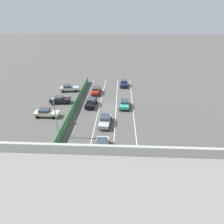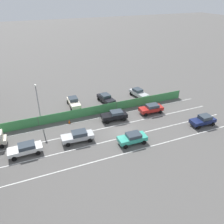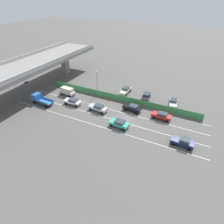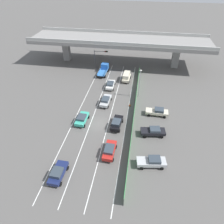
% 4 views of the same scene
% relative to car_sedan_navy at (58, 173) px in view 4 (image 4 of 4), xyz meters
% --- Properties ---
extents(ground_plane, '(300.00, 300.00, 0.00)m').
position_rel_car_sedan_navy_xyz_m(ground_plane, '(3.53, 13.07, -0.91)').
color(ground_plane, '#565451').
extents(lane_line_left_edge, '(0.14, 45.76, 0.01)m').
position_rel_car_sedan_navy_xyz_m(lane_line_left_edge, '(-1.80, 17.95, -0.90)').
color(lane_line_left_edge, silver).
rests_on(lane_line_left_edge, ground).
extents(lane_line_mid_left, '(0.14, 45.76, 0.01)m').
position_rel_car_sedan_navy_xyz_m(lane_line_mid_left, '(1.76, 17.95, -0.90)').
color(lane_line_mid_left, silver).
rests_on(lane_line_mid_left, ground).
extents(lane_line_mid_right, '(0.14, 45.76, 0.01)m').
position_rel_car_sedan_navy_xyz_m(lane_line_mid_right, '(5.31, 17.95, -0.90)').
color(lane_line_mid_right, silver).
rests_on(lane_line_mid_right, ground).
extents(lane_line_right_edge, '(0.14, 45.76, 0.01)m').
position_rel_car_sedan_navy_xyz_m(lane_line_right_edge, '(8.87, 17.95, -0.90)').
color(lane_line_right_edge, silver).
rests_on(lane_line_right_edge, ground).
extents(elevated_overpass, '(53.12, 11.72, 8.51)m').
position_rel_car_sedan_navy_xyz_m(elevated_overpass, '(3.53, 42.84, 5.98)').
color(elevated_overpass, gray).
rests_on(elevated_overpass, ground).
extents(green_fence, '(0.10, 41.86, 1.65)m').
position_rel_car_sedan_navy_xyz_m(green_fence, '(10.24, 17.95, -0.08)').
color(green_fence, '#3D8E4C').
rests_on(green_fence, ground).
extents(car_sedan_navy, '(2.09, 4.25, 1.67)m').
position_rel_car_sedan_navy_xyz_m(car_sedan_navy, '(0.00, 0.00, 0.00)').
color(car_sedan_navy, navy).
rests_on(car_sedan_navy, ground).
extents(car_sedan_silver, '(2.22, 4.77, 1.60)m').
position_rel_car_sedan_navy_xyz_m(car_sedan_silver, '(3.52, 20.12, -0.02)').
color(car_sedan_silver, '#B7BABC').
rests_on(car_sedan_silver, ground).
extents(car_sedan_red, '(2.08, 4.34, 1.61)m').
position_rel_car_sedan_navy_xyz_m(car_sedan_red, '(6.88, 5.64, 0.00)').
color(car_sedan_red, red).
rests_on(car_sedan_red, ground).
extents(car_taxi_teal, '(2.18, 4.27, 1.57)m').
position_rel_car_sedan_navy_xyz_m(car_taxi_teal, '(-0.01, 12.99, -0.02)').
color(car_taxi_teal, teal).
rests_on(car_taxi_teal, ground).
extents(car_sedan_white, '(2.10, 4.50, 1.53)m').
position_rel_car_sedan_navy_xyz_m(car_sedan_white, '(3.38, 27.44, -0.04)').
color(car_sedan_white, white).
rests_on(car_sedan_white, ground).
extents(car_van_cream, '(2.23, 4.44, 2.13)m').
position_rel_car_sedan_navy_xyz_m(car_van_cream, '(7.00, 31.92, 0.30)').
color(car_van_cream, beige).
rests_on(car_van_cream, ground).
extents(car_sedan_black, '(2.28, 4.51, 1.65)m').
position_rel_car_sedan_navy_xyz_m(car_sedan_black, '(7.08, 12.75, 0.01)').
color(car_sedan_black, black).
rests_on(car_sedan_black, ground).
extents(flatbed_truck_blue, '(2.54, 5.90, 2.41)m').
position_rel_car_sedan_navy_xyz_m(flatbed_truck_blue, '(0.18, 35.49, 0.34)').
color(flatbed_truck_blue, black).
rests_on(flatbed_truck_blue, ground).
extents(parked_wagon_silver, '(4.82, 2.51, 1.65)m').
position_rel_car_sedan_navy_xyz_m(parked_wagon_silver, '(13.91, 4.39, -0.01)').
color(parked_wagon_silver, '#B2B5B7').
rests_on(parked_wagon_silver, ground).
extents(parked_sedan_dark, '(4.74, 2.50, 1.59)m').
position_rel_car_sedan_navy_xyz_m(parked_sedan_dark, '(14.15, 11.53, -0.02)').
color(parked_sedan_dark, black).
rests_on(parked_sedan_dark, ground).
extents(parked_sedan_cream, '(4.68, 2.08, 1.63)m').
position_rel_car_sedan_navy_xyz_m(parked_sedan_cream, '(15.02, 17.78, -0.02)').
color(parked_sedan_cream, beige).
rests_on(parked_sedan_cream, ground).
extents(traffic_light, '(4.02, 0.75, 5.40)m').
position_rel_car_sedan_navy_xyz_m(traffic_light, '(-1.76, 38.60, 2.96)').
color(traffic_light, '#47474C').
rests_on(traffic_light, ground).
extents(street_lamp, '(0.60, 0.36, 6.97)m').
position_rel_car_sedan_navy_xyz_m(street_lamp, '(10.72, 24.42, 3.33)').
color(street_lamp, gray).
rests_on(street_lamp, ground).
extents(traffic_cone, '(0.47, 0.47, 0.72)m').
position_rel_car_sedan_navy_xyz_m(traffic_cone, '(9.02, 20.12, -0.57)').
color(traffic_cone, orange).
rests_on(traffic_cone, ground).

